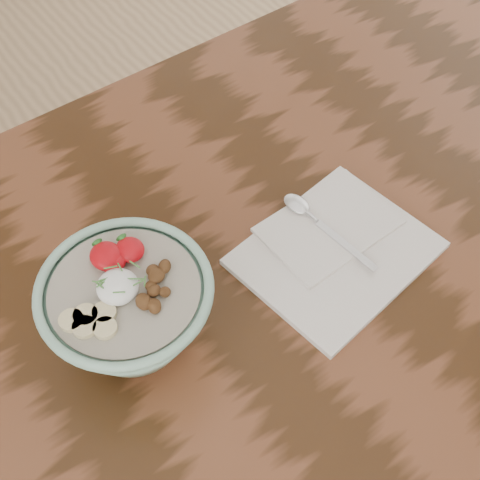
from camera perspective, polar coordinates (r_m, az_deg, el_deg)
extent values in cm
cube|color=#381F0E|center=(90.65, -2.45, -5.49)|extent=(160.00, 90.00, 4.00)
cylinder|color=#4C2D19|center=(168.71, 11.26, 9.28)|extent=(7.00, 7.00, 71.00)
cylinder|color=#8CBDA5|center=(86.32, -8.90, -7.94)|extent=(9.09, 9.09, 1.30)
torus|color=#8CBDA5|center=(77.28, -9.88, -4.17)|extent=(20.67, 20.67, 1.19)
cylinder|color=#AAA18D|center=(77.83, -9.82, -4.42)|extent=(17.53, 17.53, 1.08)
ellipsoid|color=white|center=(76.60, -10.40, -3.95)|extent=(4.83, 4.83, 2.66)
ellipsoid|color=#B4080F|center=(78.82, -10.87, -1.74)|extent=(3.17, 3.49, 1.74)
cone|color=#286623|center=(79.39, -11.40, -0.93)|extent=(1.40, 1.03, 1.52)
ellipsoid|color=#B4080F|center=(79.12, -11.35, -1.34)|extent=(3.80, 4.18, 2.09)
cone|color=#286623|center=(79.87, -11.97, -0.41)|extent=(1.40, 1.03, 1.52)
ellipsoid|color=#B4080F|center=(79.30, -9.38, -0.82)|extent=(3.38, 3.71, 1.86)
cone|color=#286623|center=(79.92, -9.96, 0.02)|extent=(1.40, 1.03, 1.52)
cylinder|color=beige|center=(75.72, -11.51, -6.10)|extent=(2.74, 2.74, 0.70)
cylinder|color=beige|center=(76.02, -14.19, -6.67)|extent=(2.79, 2.79, 0.70)
cylinder|color=beige|center=(75.26, -13.13, -7.25)|extent=(2.71, 2.71, 0.70)
cylinder|color=beige|center=(75.98, -13.03, -6.29)|extent=(2.81, 2.81, 0.70)
cylinder|color=beige|center=(74.71, -11.43, -7.39)|extent=(2.67, 2.67, 0.70)
ellipsoid|color=brown|center=(76.00, -6.42, -4.43)|extent=(1.87, 1.86, 1.07)
ellipsoid|color=brown|center=(76.99, -7.14, -3.04)|extent=(2.67, 2.55, 1.27)
ellipsoid|color=brown|center=(75.41, -8.26, -5.18)|extent=(2.25, 2.42, 1.59)
ellipsoid|color=brown|center=(74.94, -7.28, -5.67)|extent=(2.14, 2.26, 1.30)
ellipsoid|color=brown|center=(75.60, -8.48, -5.31)|extent=(1.69, 1.75, 0.88)
ellipsoid|color=brown|center=(75.12, -7.40, -5.49)|extent=(2.34, 2.35, 1.23)
ellipsoid|color=brown|center=(75.36, -8.14, -5.37)|extent=(2.04, 2.12, 1.12)
ellipsoid|color=brown|center=(77.66, -7.46, -2.58)|extent=(2.10, 2.04, 0.99)
ellipsoid|color=brown|center=(76.59, -7.58, -3.91)|extent=(1.87, 1.89, 0.96)
ellipsoid|color=brown|center=(77.66, -6.45, -2.26)|extent=(2.39, 2.44, 1.24)
ellipsoid|color=brown|center=(76.09, -7.36, -4.32)|extent=(2.04, 1.90, 1.18)
cylinder|color=#457D35|center=(76.14, -11.58, -3.33)|extent=(1.66, 0.56, 0.24)
cylinder|color=#457D35|center=(75.85, -11.93, -3.77)|extent=(0.51, 1.41, 0.23)
cylinder|color=#457D35|center=(76.74, -10.20, -2.29)|extent=(0.32, 1.22, 0.22)
cylinder|color=#457D35|center=(76.67, -8.96, -2.07)|extent=(0.65, 1.61, 0.24)
cylinder|color=#457D35|center=(76.04, -11.39, -3.39)|extent=(1.02, 0.89, 0.22)
cylinder|color=#457D35|center=(74.90, -10.28, -4.41)|extent=(1.23, 0.93, 0.23)
cylinder|color=#457D35|center=(75.22, -8.67, -3.64)|extent=(1.33, 0.26, 0.23)
cylinder|color=#457D35|center=(75.24, -8.12, -3.49)|extent=(0.94, 1.18, 0.23)
cylinder|color=#457D35|center=(76.09, -11.99, -3.51)|extent=(1.18, 1.11, 0.23)
cylinder|color=#457D35|center=(75.84, -11.81, -3.74)|extent=(1.11, 0.25, 0.22)
cylinder|color=#457D35|center=(75.56, -8.92, -3.29)|extent=(1.63, 1.35, 0.25)
cylinder|color=#457D35|center=(76.92, -10.99, -2.30)|extent=(1.49, 0.78, 0.23)
cube|color=white|center=(93.08, 8.17, -1.14)|extent=(27.57, 23.47, 0.96)
cube|color=white|center=(94.87, 7.58, 1.22)|extent=(18.70, 13.12, 0.58)
cube|color=silver|center=(92.56, 9.03, -0.46)|extent=(2.16, 10.98, 0.33)
cylinder|color=silver|center=(94.91, 6.00, 2.10)|extent=(0.95, 2.90, 0.67)
ellipsoid|color=silver|center=(95.92, 4.85, 3.10)|extent=(3.34, 4.64, 0.90)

